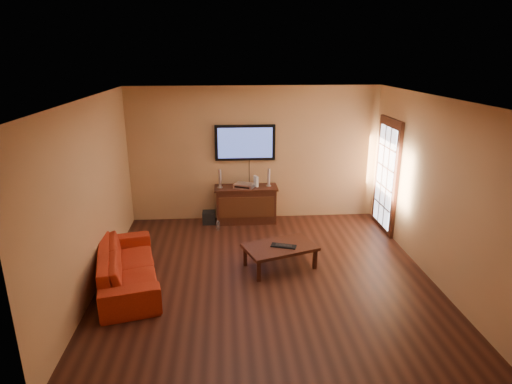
{
  "coord_description": "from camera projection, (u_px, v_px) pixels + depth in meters",
  "views": [
    {
      "loc": [
        -0.59,
        -5.9,
        3.27
      ],
      "look_at": [
        -0.09,
        0.8,
        1.1
      ],
      "focal_mm": 30.0,
      "sensor_mm": 36.0,
      "label": 1
    }
  ],
  "objects": [
    {
      "name": "speaker_left",
      "position": [
        220.0,
        179.0,
        8.44
      ],
      "size": [
        0.1,
        0.1,
        0.37
      ],
      "color": "silver",
      "rests_on": "media_console"
    },
    {
      "name": "bottle",
      "position": [
        218.0,
        226.0,
        8.31
      ],
      "size": [
        0.07,
        0.07,
        0.2
      ],
      "color": "white",
      "rests_on": "ground"
    },
    {
      "name": "coffee_table",
      "position": [
        280.0,
        248.0,
        6.79
      ],
      "size": [
        1.26,
        0.99,
        0.37
      ],
      "color": "black",
      "rests_on": "ground"
    },
    {
      "name": "room_walls",
      "position": [
        263.0,
        160.0,
        6.72
      ],
      "size": [
        5.0,
        5.0,
        5.0
      ],
      "color": "tan",
      "rests_on": "ground"
    },
    {
      "name": "sofa",
      "position": [
        127.0,
        260.0,
        6.27
      ],
      "size": [
        1.04,
        2.09,
        0.79
      ],
      "primitive_type": "imported",
      "rotation": [
        0.0,
        0.0,
        1.81
      ],
      "color": "#A52812",
      "rests_on": "ground"
    },
    {
      "name": "speaker_right",
      "position": [
        269.0,
        178.0,
        8.55
      ],
      "size": [
        0.1,
        0.1,
        0.36
      ],
      "color": "silver",
      "rests_on": "media_console"
    },
    {
      "name": "keyboard",
      "position": [
        284.0,
        246.0,
        6.75
      ],
      "size": [
        0.42,
        0.27,
        0.02
      ],
      "color": "black",
      "rests_on": "coffee_table"
    },
    {
      "name": "game_console",
      "position": [
        256.0,
        181.0,
        8.55
      ],
      "size": [
        0.09,
        0.16,
        0.21
      ],
      "primitive_type": "cube",
      "rotation": [
        0.0,
        0.0,
        0.33
      ],
      "color": "white",
      "rests_on": "media_console"
    },
    {
      "name": "av_receiver",
      "position": [
        244.0,
        186.0,
        8.48
      ],
      "size": [
        0.45,
        0.39,
        0.08
      ],
      "primitive_type": "cube",
      "rotation": [
        0.0,
        0.0,
        -0.42
      ],
      "color": "silver",
      "rests_on": "media_console"
    },
    {
      "name": "media_console",
      "position": [
        246.0,
        204.0,
        8.65
      ],
      "size": [
        1.26,
        0.48,
        0.74
      ],
      "color": "black",
      "rests_on": "ground"
    },
    {
      "name": "french_door",
      "position": [
        386.0,
        177.0,
        8.11
      ],
      "size": [
        0.07,
        1.02,
        2.22
      ],
      "color": "black",
      "rests_on": "ground"
    },
    {
      "name": "television",
      "position": [
        245.0,
        143.0,
        8.47
      ],
      "size": [
        1.2,
        0.08,
        0.71
      ],
      "color": "black",
      "rests_on": "ground"
    },
    {
      "name": "ground_plane",
      "position": [
        266.0,
        275.0,
        6.65
      ],
      "size": [
        5.0,
        5.0,
        0.0
      ],
      "primitive_type": "plane",
      "color": "black",
      "rests_on": "ground"
    },
    {
      "name": "subwoofer",
      "position": [
        209.0,
        217.0,
        8.64
      ],
      "size": [
        0.25,
        0.25,
        0.25
      ],
      "primitive_type": "cube",
      "rotation": [
        0.0,
        0.0,
        -0.01
      ],
      "color": "black",
      "rests_on": "ground"
    }
  ]
}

